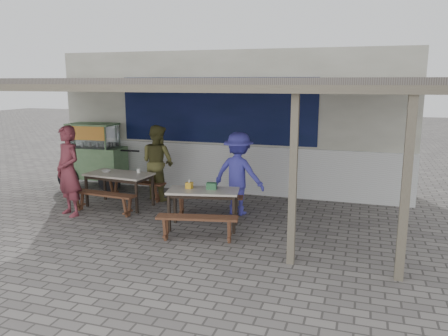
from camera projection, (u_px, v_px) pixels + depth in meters
ground at (175, 229)px, 8.29m from camera, size 60.00×60.00×0.00m
back_wall at (230, 122)px, 11.29m from camera, size 9.00×1.28×3.50m
warung_roof at (191, 83)px, 8.59m from camera, size 9.00×4.21×2.81m
table_left at (119, 177)px, 9.69m from camera, size 1.50×0.88×0.75m
bench_left_street at (103, 198)px, 9.21m from camera, size 1.55×0.41×0.45m
bench_left_wall at (135, 185)px, 10.30m from camera, size 1.55×0.41×0.45m
table_right at (203, 194)px, 8.22m from camera, size 1.43×0.89×0.75m
bench_right_street at (197, 223)px, 7.60m from camera, size 1.45×0.57×0.45m
bench_right_wall at (208, 201)px, 8.97m from camera, size 1.45×0.57×0.45m
vendor_cart at (95, 153)px, 11.33m from camera, size 2.12×0.88×1.69m
patron_street_side at (68, 171)px, 8.99m from camera, size 0.81×0.69×1.88m
patron_wall_side at (158, 162)px, 10.28m from camera, size 1.04×0.92×1.76m
patron_right_table at (238, 174)px, 9.09m from camera, size 1.21×0.83×1.73m
tissue_box at (189, 185)px, 8.32m from camera, size 0.12×0.12×0.12m
donation_box at (212, 186)px, 8.24m from camera, size 0.20×0.14×0.12m
condiment_jar at (139, 171)px, 9.75m from camera, size 0.08×0.08×0.09m
condiment_bowl at (106, 171)px, 9.80m from camera, size 0.22×0.22×0.04m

